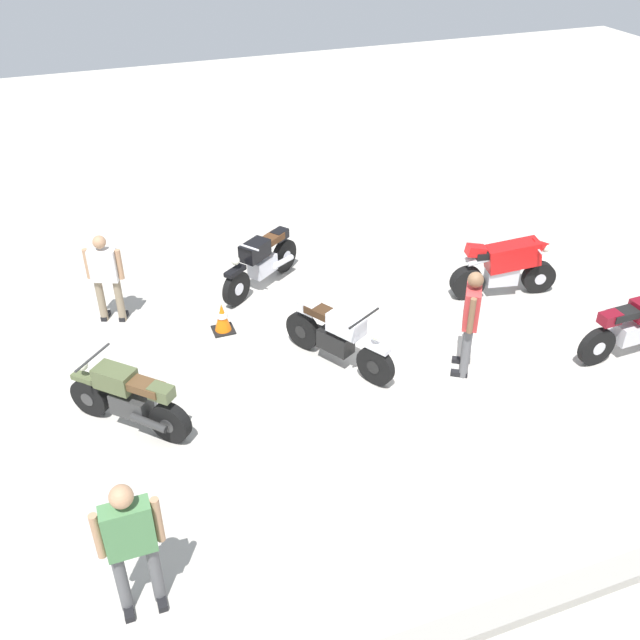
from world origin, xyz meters
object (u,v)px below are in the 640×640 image
(motorcycle_maroon_cruiser, at_px, (635,326))
(person_in_red_shirt, at_px, (471,316))
(person_in_white_shirt, at_px, (105,274))
(person_in_green_shirt, at_px, (131,540))
(motorcycle_silver_cruiser, at_px, (338,336))
(motorcycle_red_sportbike, at_px, (506,266))
(traffic_cone, at_px, (222,318))
(motorcycle_black_cruiser, at_px, (261,262))
(motorcycle_olive_vintage, at_px, (128,399))

(motorcycle_maroon_cruiser, height_order, person_in_red_shirt, person_in_red_shirt)
(person_in_white_shirt, bearing_deg, person_in_red_shirt, -101.14)
(person_in_white_shirt, relative_size, person_in_green_shirt, 0.91)
(motorcycle_silver_cruiser, xyz_separation_m, person_in_white_shirt, (3.17, -2.51, 0.39))
(motorcycle_maroon_cruiser, xyz_separation_m, person_in_green_shirt, (8.04, 1.91, 0.51))
(motorcycle_maroon_cruiser, bearing_deg, motorcycle_red_sportbike, 109.89)
(motorcycle_red_sportbike, relative_size, person_in_green_shirt, 1.10)
(motorcycle_silver_cruiser, height_order, traffic_cone, motorcycle_silver_cruiser)
(motorcycle_black_cruiser, relative_size, person_in_white_shirt, 1.09)
(person_in_white_shirt, bearing_deg, motorcycle_maroon_cruiser, -93.99)
(traffic_cone, bearing_deg, motorcycle_maroon_cruiser, 154.23)
(person_in_green_shirt, bearing_deg, motorcycle_black_cruiser, 152.75)
(person_in_red_shirt, height_order, person_in_white_shirt, person_in_red_shirt)
(motorcycle_silver_cruiser, bearing_deg, motorcycle_olive_vintage, -113.18)
(motorcycle_black_cruiser, distance_m, motorcycle_maroon_cruiser, 6.41)
(motorcycle_red_sportbike, height_order, motorcycle_black_cruiser, motorcycle_red_sportbike)
(person_in_green_shirt, distance_m, traffic_cone, 5.27)
(motorcycle_red_sportbike, height_order, person_in_red_shirt, person_in_red_shirt)
(motorcycle_silver_cruiser, relative_size, traffic_cone, 3.54)
(motorcycle_silver_cruiser, relative_size, motorcycle_maroon_cruiser, 0.90)
(motorcycle_black_cruiser, height_order, person_in_white_shirt, person_in_white_shirt)
(person_in_red_shirt, relative_size, traffic_cone, 3.29)
(motorcycle_maroon_cruiser, distance_m, traffic_cone, 6.65)
(motorcycle_olive_vintage, bearing_deg, motorcycle_silver_cruiser, -129.18)
(motorcycle_red_sportbike, distance_m, person_in_red_shirt, 2.54)
(motorcycle_maroon_cruiser, bearing_deg, person_in_white_shirt, 151.16)
(motorcycle_olive_vintage, bearing_deg, motorcycle_red_sportbike, -124.98)
(motorcycle_maroon_cruiser, bearing_deg, person_in_green_shirt, -168.72)
(person_in_white_shirt, height_order, traffic_cone, person_in_white_shirt)
(motorcycle_olive_vintage, bearing_deg, person_in_white_shirt, -46.92)
(person_in_white_shirt, bearing_deg, motorcycle_silver_cruiser, -105.56)
(motorcycle_red_sportbike, relative_size, motorcycle_maroon_cruiser, 0.93)
(motorcycle_silver_cruiser, height_order, person_in_white_shirt, person_in_white_shirt)
(motorcycle_red_sportbike, xyz_separation_m, person_in_white_shirt, (6.77, -1.60, 0.32))
(person_in_green_shirt, relative_size, traffic_cone, 3.35)
(motorcycle_silver_cruiser, bearing_deg, motorcycle_maroon_cruiser, 43.62)
(motorcycle_black_cruiser, relative_size, person_in_green_shirt, 0.99)
(motorcycle_black_cruiser, height_order, motorcycle_olive_vintage, motorcycle_black_cruiser)
(motorcycle_silver_cruiser, bearing_deg, traffic_cone, -165.39)
(person_in_red_shirt, xyz_separation_m, person_in_green_shirt, (5.32, 2.44, 0.02))
(motorcycle_silver_cruiser, height_order, person_in_red_shirt, person_in_red_shirt)
(motorcycle_red_sportbike, distance_m, person_in_white_shirt, 6.96)
(motorcycle_silver_cruiser, height_order, motorcycle_red_sportbike, motorcycle_red_sportbike)
(motorcycle_olive_vintage, bearing_deg, motorcycle_maroon_cruiser, -142.92)
(motorcycle_black_cruiser, relative_size, person_in_red_shirt, 1.01)
(motorcycle_black_cruiser, distance_m, person_in_white_shirt, 2.77)
(motorcycle_olive_vintage, bearing_deg, motorcycle_black_cruiser, -87.99)
(motorcycle_olive_vintage, xyz_separation_m, motorcycle_maroon_cruiser, (-7.76, 1.01, 0.03))
(motorcycle_silver_cruiser, height_order, motorcycle_maroon_cruiser, same)
(motorcycle_olive_vintage, xyz_separation_m, person_in_red_shirt, (-5.04, 0.47, 0.52))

